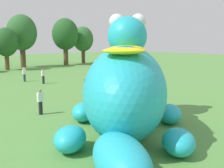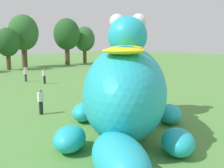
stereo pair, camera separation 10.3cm
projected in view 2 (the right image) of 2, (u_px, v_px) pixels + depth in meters
ground_plane at (133, 141)px, 13.36m from camera, size 160.00×160.00×0.00m
giant_inflatable_creature at (126, 90)px, 13.78m from camera, size 9.77×11.77×6.55m
tree_centre_right at (7, 42)px, 43.91m from camera, size 3.88×3.88×6.89m
tree_mid_right at (23, 33)px, 48.13m from camera, size 5.28×5.28×9.38m
tree_right at (67, 35)px, 52.99m from camera, size 5.12×5.12×9.09m
tree_far_right at (85, 39)px, 57.05m from camera, size 4.33×4.33×7.69m
spectator_near_inflatable at (41, 102)px, 17.98m from camera, size 0.38×0.26×1.71m
spectator_mid_field at (26, 74)px, 32.24m from camera, size 0.38×0.26×1.71m
spectator_by_cars at (88, 86)px, 24.32m from camera, size 0.38×0.26×1.71m
spectator_wandering at (44, 76)px, 30.65m from camera, size 0.38×0.26×1.71m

